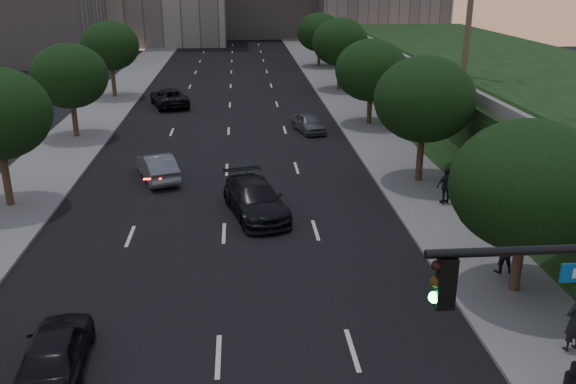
{
  "coord_description": "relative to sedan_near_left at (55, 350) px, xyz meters",
  "views": [
    {
      "loc": [
        0.83,
        -10.32,
        10.71
      ],
      "look_at": [
        2.4,
        9.18,
        3.6
      ],
      "focal_mm": 38.0,
      "sensor_mm": 36.0,
      "label": 1
    }
  ],
  "objects": [
    {
      "name": "road_surface",
      "position": [
        4.52,
        25.31,
        -0.7
      ],
      "size": [
        16.0,
        140.0,
        0.02
      ],
      "primitive_type": "cube",
      "color": "black",
      "rests_on": "ground"
    },
    {
      "name": "sidewalk_right",
      "position": [
        14.77,
        25.31,
        -0.63
      ],
      "size": [
        4.5,
        140.0,
        0.15
      ],
      "primitive_type": "cube",
      "color": "slate",
      "rests_on": "ground"
    },
    {
      "name": "sidewalk_left",
      "position": [
        -5.73,
        25.31,
        -0.63
      ],
      "size": [
        4.5,
        140.0,
        0.15
      ],
      "primitive_type": "cube",
      "color": "slate",
      "rests_on": "ground"
    },
    {
      "name": "embankment",
      "position": [
        26.52,
        23.31,
        1.29
      ],
      "size": [
        18.0,
        90.0,
        4.0
      ],
      "primitive_type": "cube",
      "color": "black",
      "rests_on": "ground"
    },
    {
      "name": "parapet_wall",
      "position": [
        18.02,
        23.31,
        3.64
      ],
      "size": [
        0.35,
        90.0,
        0.7
      ],
      "primitive_type": "cube",
      "color": "slate",
      "rests_on": "embankment"
    },
    {
      "name": "office_block_filler",
      "position": [
        -21.48,
        65.31,
        6.29
      ],
      "size": [
        18.0,
        16.0,
        14.0
      ],
      "primitive_type": "cube",
      "color": "gray",
      "rests_on": "ground"
    },
    {
      "name": "tree_right_a",
      "position": [
        14.82,
        3.31,
        3.31
      ],
      "size": [
        5.2,
        5.2,
        6.24
      ],
      "color": "#38281C",
      "rests_on": "ground"
    },
    {
      "name": "tree_right_b",
      "position": [
        14.82,
        15.31,
        3.81
      ],
      "size": [
        5.2,
        5.2,
        6.74
      ],
      "color": "#38281C",
      "rests_on": "ground"
    },
    {
      "name": "tree_right_c",
      "position": [
        14.82,
        28.31,
        3.31
      ],
      "size": [
        5.2,
        5.2,
        6.24
      ],
      "color": "#38281C",
      "rests_on": "ground"
    },
    {
      "name": "tree_right_d",
      "position": [
        14.82,
        42.31,
        3.81
      ],
      "size": [
        5.2,
        5.2,
        6.74
      ],
      "color": "#38281C",
      "rests_on": "ground"
    },
    {
      "name": "tree_right_e",
      "position": [
        14.82,
        57.31,
        3.31
      ],
      "size": [
        5.2,
        5.2,
        6.24
      ],
      "color": "#38281C",
      "rests_on": "ground"
    },
    {
      "name": "tree_left_c",
      "position": [
        -5.78,
        26.31,
        3.5
      ],
      "size": [
        5.0,
        5.0,
        6.34
      ],
      "color": "#38281C",
      "rests_on": "ground"
    },
    {
      "name": "tree_left_d",
      "position": [
        -5.78,
        40.31,
        3.87
      ],
      "size": [
        5.0,
        5.0,
        6.71
      ],
      "color": "#38281C",
      "rests_on": "ground"
    },
    {
      "name": "sedan_near_left",
      "position": [
        0.0,
        0.0,
        0.0
      ],
      "size": [
        1.97,
        4.27,
        1.42
      ],
      "primitive_type": "imported",
      "rotation": [
        0.0,
        0.0,
        3.21
      ],
      "color": "black",
      "rests_on": "ground"
    },
    {
      "name": "sedan_mid_left",
      "position": [
        0.81,
        16.92,
        0.02
      ],
      "size": [
        2.9,
        4.69,
        1.46
      ],
      "primitive_type": "imported",
      "rotation": [
        0.0,
        0.0,
        3.47
      ],
      "color": "slate",
      "rests_on": "ground"
    },
    {
      "name": "sedan_far_left",
      "position": [
        -0.52,
        36.24,
        0.05
      ],
      "size": [
        3.97,
        5.97,
        1.52
      ],
      "primitive_type": "imported",
      "rotation": [
        0.0,
        0.0,
        3.43
      ],
      "color": "black",
      "rests_on": "ground"
    },
    {
      "name": "sedan_near_right",
      "position": [
        5.96,
        11.37,
        0.08
      ],
      "size": [
        3.43,
        5.81,
        1.58
      ],
      "primitive_type": "imported",
      "rotation": [
        0.0,
        0.0,
        0.24
      ],
      "color": "black",
      "rests_on": "ground"
    },
    {
      "name": "sedan_far_right",
      "position": [
        10.15,
        26.66,
        -0.07
      ],
      "size": [
        2.42,
        4.04,
        1.29
      ],
      "primitive_type": "imported",
      "rotation": [
        0.0,
        0.0,
        0.25
      ],
      "color": "#515458",
      "rests_on": "ground"
    },
    {
      "name": "pedestrian_a",
      "position": [
        14.93,
        -0.33,
        0.39
      ],
      "size": [
        0.8,
        0.65,
        1.9
      ],
      "primitive_type": "imported",
      "rotation": [
        0.0,
        0.0,
        3.46
      ],
      "color": "black",
      "rests_on": "sidewalk_right"
    },
    {
      "name": "pedestrian_b",
      "position": [
        14.89,
        4.64,
        0.31
      ],
      "size": [
        0.87,
        0.69,
        1.73
      ],
      "primitive_type": "imported",
      "rotation": [
        0.0,
        0.0,
        3.1
      ],
      "color": "black",
      "rests_on": "sidewalk_right"
    },
    {
      "name": "pedestrian_c",
      "position": [
        15.12,
        11.78,
        0.34
      ],
      "size": [
        1.13,
        0.69,
        1.79
      ],
      "primitive_type": "imported",
      "rotation": [
        0.0,
        0.0,
        3.4
      ],
      "color": "black",
      "rests_on": "sidewalk_right"
    }
  ]
}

